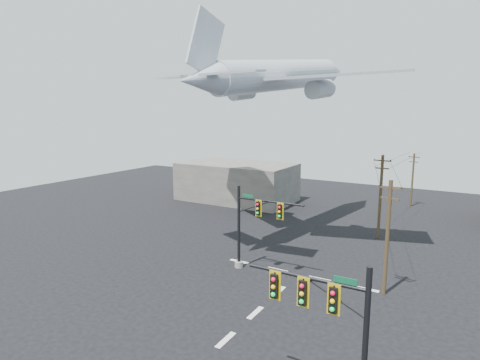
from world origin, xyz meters
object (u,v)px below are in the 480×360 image
Objects in this scene: utility_pole_a at (387,236)px; signal_mast_near at (333,332)px; utility_pole_b at (380,195)px; signal_mast_far at (251,227)px; utility_pole_c at (412,179)px; airliner at (280,76)px.

signal_mast_near is at bearing -75.86° from utility_pole_a.
utility_pole_b is at bearing 97.26° from signal_mast_near.
signal_mast_far is (-11.72, 13.56, -0.23)m from signal_mast_near.
signal_mast_near is 0.84× the size of utility_pole_a.
signal_mast_near reaches higher than signal_mast_far.
utility_pole_c is at bearing 93.19° from signal_mast_near.
utility_pole_b reaches higher than utility_pole_c.
utility_pole_b is 17.37m from airliner.
signal_mast_far is 0.81× the size of utility_pole_b.
utility_pole_c is (-2.32, 32.63, -0.57)m from utility_pole_a.
signal_mast_near is 1.00× the size of signal_mast_far.
airliner is at bearing 120.13° from signal_mast_near.
utility_pole_b is 18.22m from utility_pole_c.
utility_pole_b is at bearing -55.68° from airliner.
signal_mast_near is 47.33m from utility_pole_c.
signal_mast_far is at bearing -158.61° from airliner.
utility_pole_a reaches higher than signal_mast_far.
airliner reaches higher than utility_pole_a.
utility_pole_a is at bearing -72.72° from utility_pole_b.
signal_mast_far is 0.26× the size of airliner.
utility_pole_a is 0.96× the size of utility_pole_b.
utility_pole_a reaches higher than signal_mast_near.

